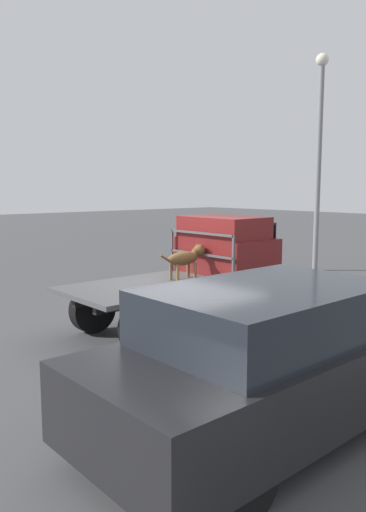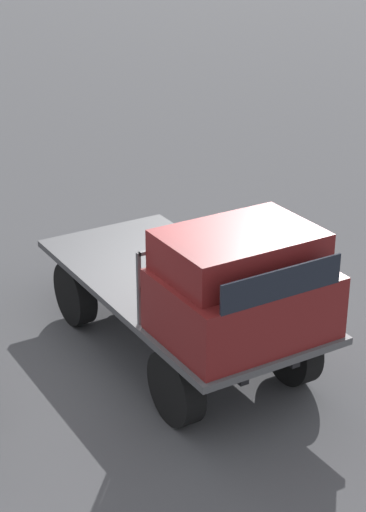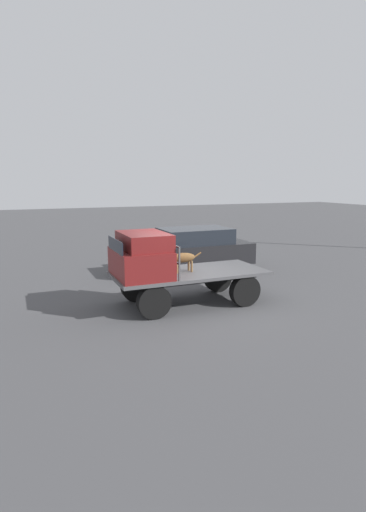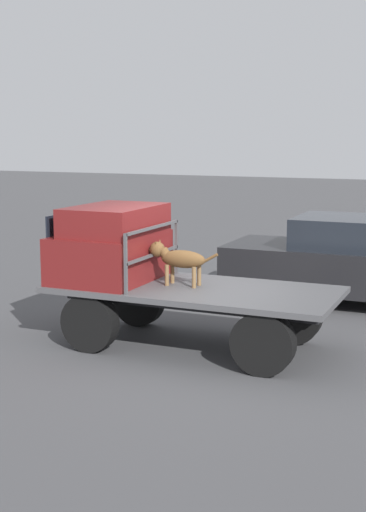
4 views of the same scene
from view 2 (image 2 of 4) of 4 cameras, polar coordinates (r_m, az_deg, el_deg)
ground_plane at (r=10.41m, az=-0.39°, el=-6.21°), size 80.00×80.00×0.00m
flatbed_truck at (r=10.11m, az=-0.40°, el=-3.15°), size 4.06×1.83×0.88m
truck_cab at (r=8.77m, az=3.97°, el=-2.04°), size 1.28×1.71×1.10m
truck_headboard at (r=9.27m, az=1.59°, el=-0.29°), size 0.04×1.71×0.83m
dog at (r=9.60m, az=0.29°, el=-0.39°), size 1.09×0.25×0.64m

